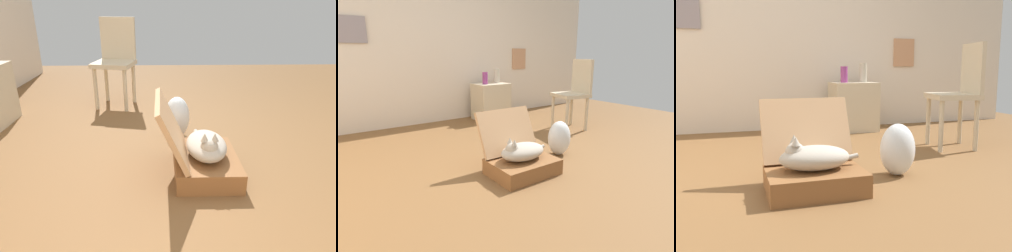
% 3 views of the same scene
% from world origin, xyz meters
% --- Properties ---
extents(ground_plane, '(7.68, 7.68, 0.00)m').
position_xyz_m(ground_plane, '(0.00, 0.00, 0.00)').
color(ground_plane, brown).
rests_on(ground_plane, ground).
extents(wall_back, '(6.40, 0.15, 2.60)m').
position_xyz_m(wall_back, '(0.00, 2.26, 1.30)').
color(wall_back, beige).
rests_on(wall_back, ground).
extents(suitcase_base, '(0.60, 0.45, 0.14)m').
position_xyz_m(suitcase_base, '(-0.23, -0.22, 0.07)').
color(suitcase_base, brown).
rests_on(suitcase_base, ground).
extents(suitcase_lid, '(0.60, 0.22, 0.42)m').
position_xyz_m(suitcase_lid, '(-0.23, 0.03, 0.35)').
color(suitcase_lid, tan).
rests_on(suitcase_lid, suitcase_base).
extents(cat, '(0.52, 0.28, 0.22)m').
position_xyz_m(cat, '(-0.24, -0.22, 0.22)').
color(cat, '#B2A899').
rests_on(cat, suitcase_base).
extents(plastic_bag_white, '(0.26, 0.23, 0.38)m').
position_xyz_m(plastic_bag_white, '(0.42, -0.05, 0.19)').
color(plastic_bag_white, silver).
rests_on(plastic_bag_white, ground).
extents(side_table, '(0.55, 0.42, 0.60)m').
position_xyz_m(side_table, '(0.74, 1.85, 0.30)').
color(side_table, beige).
rests_on(side_table, ground).
extents(vase_tall, '(0.09, 0.09, 0.19)m').
position_xyz_m(vase_tall, '(0.60, 1.80, 0.70)').
color(vase_tall, '#8C387A').
rests_on(vase_tall, side_table).
extents(vase_short, '(0.10, 0.10, 0.23)m').
position_xyz_m(vase_short, '(0.87, 1.88, 0.72)').
color(vase_short, '#B7AD99').
rests_on(vase_short, side_table).
extents(chair, '(0.50, 0.51, 1.01)m').
position_xyz_m(chair, '(1.39, 0.62, 0.56)').
color(chair, beige).
rests_on(chair, ground).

